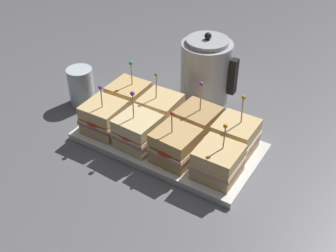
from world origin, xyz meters
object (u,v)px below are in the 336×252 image
at_px(sandwich_back_far_right, 235,136).
at_px(kettle_steel, 206,70).
at_px(serving_platter, 168,142).
at_px(sandwich_back_center_left, 160,110).
at_px(sandwich_front_center_left, 138,131).
at_px(sandwich_back_center_right, 198,123).
at_px(sandwich_front_far_left, 104,117).
at_px(sandwich_front_far_right, 218,162).
at_px(drinking_glass, 81,87).
at_px(sandwich_front_center_right, 175,146).
at_px(sandwich_back_far_left, 129,98).

height_order(sandwich_back_far_right, kettle_steel, kettle_steel).
height_order(serving_platter, sandwich_back_center_left, sandwich_back_center_left).
height_order(sandwich_front_center_left, sandwich_back_center_right, sandwich_back_center_right).
xyz_separation_m(sandwich_front_far_left, sandwich_front_far_right, (0.33, 0.00, -0.00)).
relative_size(kettle_steel, drinking_glass, 1.86).
relative_size(sandwich_front_center_left, sandwich_back_far_right, 0.98).
height_order(sandwich_front_far_left, sandwich_front_far_right, same).
bearing_deg(drinking_glass, sandwich_back_center_right, 2.95).
distance_m(sandwich_front_center_left, sandwich_back_far_right, 0.24).
bearing_deg(serving_platter, sandwich_front_far_right, -17.39).
height_order(sandwich_front_far_right, sandwich_back_far_right, sandwich_back_far_right).
bearing_deg(kettle_steel, sandwich_front_center_left, -95.12).
bearing_deg(serving_platter, sandwich_back_far_right, 18.21).
relative_size(sandwich_front_far_right, drinking_glass, 1.26).
height_order(kettle_steel, drinking_glass, kettle_steel).
height_order(sandwich_front_far_left, sandwich_back_far_right, sandwich_back_far_right).
bearing_deg(drinking_glass, sandwich_back_center_left, 3.72).
bearing_deg(serving_platter, sandwich_front_center_right, -45.15).
distance_m(kettle_steel, drinking_glass, 0.37).
xyz_separation_m(sandwich_front_far_left, sandwich_back_center_left, (0.11, 0.11, -0.00)).
height_order(sandwich_front_center_left, sandwich_back_far_right, sandwich_back_far_right).
relative_size(sandwich_front_far_left, sandwich_back_center_right, 0.89).
height_order(serving_platter, sandwich_back_center_right, sandwich_back_center_right).
distance_m(sandwich_back_center_right, sandwich_back_far_right, 0.10).
bearing_deg(sandwich_front_center_right, sandwich_back_far_left, 152.86).
bearing_deg(sandwich_front_far_right, sandwich_back_center_right, 136.37).
xyz_separation_m(sandwich_back_far_left, sandwich_back_center_left, (0.11, -0.01, -0.00)).
distance_m(serving_platter, kettle_steel, 0.27).
bearing_deg(sandwich_back_far_right, sandwich_front_center_right, -134.44).
bearing_deg(sandwich_front_far_right, sandwich_back_far_left, 161.71).
xyz_separation_m(sandwich_front_far_left, sandwich_back_center_right, (0.22, 0.11, 0.00)).
relative_size(serving_platter, sandwich_back_far_right, 2.97).
distance_m(serving_platter, sandwich_front_center_right, 0.09).
distance_m(sandwich_front_center_right, sandwich_back_far_right, 0.15).
height_order(serving_platter, sandwich_front_far_left, sandwich_front_far_left).
xyz_separation_m(serving_platter, sandwich_front_center_left, (-0.05, -0.06, 0.05)).
relative_size(sandwich_back_far_left, kettle_steel, 0.71).
bearing_deg(sandwich_front_far_right, drinking_glass, 169.93).
height_order(serving_platter, drinking_glass, drinking_glass).
bearing_deg(sandwich_front_far_left, sandwich_back_center_left, 44.84).
xyz_separation_m(serving_platter, sandwich_front_far_left, (-0.16, -0.05, 0.05)).
bearing_deg(sandwich_back_center_left, sandwich_front_center_left, -88.83).
xyz_separation_m(sandwich_back_center_right, sandwich_back_far_right, (0.10, -0.00, -0.00)).
relative_size(sandwich_front_far_right, sandwich_back_far_left, 0.95).
bearing_deg(sandwich_front_far_right, sandwich_front_center_right, -178.46).
bearing_deg(sandwich_back_far_right, sandwich_back_center_left, -179.49).
distance_m(sandwich_front_far_right, sandwich_back_far_right, 0.11).
relative_size(sandwich_back_far_left, sandwich_back_far_right, 0.95).
relative_size(sandwich_front_far_left, sandwich_front_far_right, 1.01).
height_order(sandwich_front_far_right, sandwich_back_center_right, sandwich_back_center_right).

